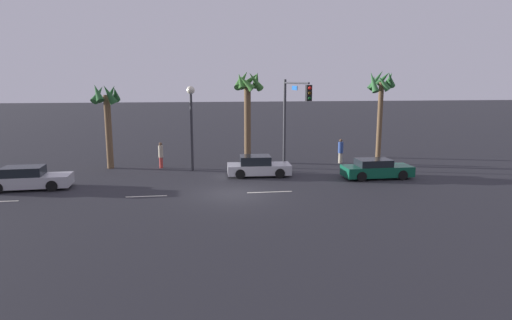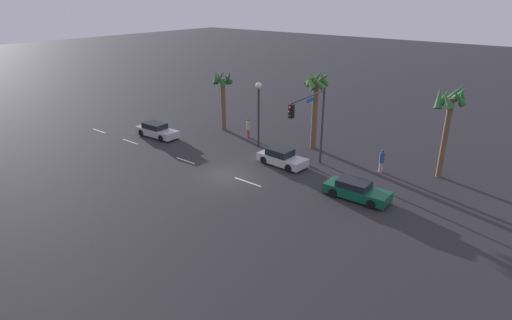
{
  "view_description": "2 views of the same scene",
  "coord_description": "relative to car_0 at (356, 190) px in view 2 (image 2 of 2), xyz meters",
  "views": [
    {
      "loc": [
        -2.08,
        -24.0,
        6.3
      ],
      "look_at": [
        1.37,
        0.99,
        1.72
      ],
      "focal_mm": 30.67,
      "sensor_mm": 36.0,
      "label": 1
    },
    {
      "loc": [
        20.52,
        -21.91,
        13.22
      ],
      "look_at": [
        1.99,
        1.03,
        1.47
      ],
      "focal_mm": 29.37,
      "sensor_mm": 36.0,
      "label": 2
    }
  ],
  "objects": [
    {
      "name": "traffic_signal",
      "position": [
        -5.17,
        2.3,
        3.76
      ],
      "size": [
        0.67,
        5.48,
        6.4
      ],
      "color": "#38383D",
      "rests_on": "ground_plane"
    },
    {
      "name": "car_0",
      "position": [
        0.0,
        0.0,
        0.0
      ],
      "size": [
        4.51,
        1.89,
        1.27
      ],
      "color": "#0F5138",
      "rests_on": "ground_plane"
    },
    {
      "name": "palm_tree_2",
      "position": [
        -7.67,
        6.8,
        4.62
      ],
      "size": [
        2.37,
        2.61,
        7.16
      ],
      "color": "brown",
      "rests_on": "ground_plane"
    },
    {
      "name": "lane_stripe_2",
      "position": [
        -14.46,
        -2.68,
        -0.59
      ],
      "size": [
        2.23,
        0.14,
        0.01
      ],
      "primitive_type": "cube",
      "color": "silver",
      "rests_on": "ground_plane"
    },
    {
      "name": "ground_plane",
      "position": [
        -9.56,
        -2.68,
        -0.6
      ],
      "size": [
        220.0,
        220.0,
        0.0
      ],
      "primitive_type": "plane",
      "color": "#28282D"
    },
    {
      "name": "pedestrian_0",
      "position": [
        -14.23,
        5.4,
        0.41
      ],
      "size": [
        0.42,
        0.42,
        1.9
      ],
      "color": "#BF3833",
      "rests_on": "ground_plane"
    },
    {
      "name": "lane_stripe_0",
      "position": [
        -27.56,
        -2.68,
        -0.59
      ],
      "size": [
        2.27,
        0.14,
        0.01
      ],
      "primitive_type": "cube",
      "color": "silver",
      "rests_on": "ground_plane"
    },
    {
      "name": "car_1",
      "position": [
        -21.52,
        -0.04,
        0.03
      ],
      "size": [
        4.76,
        1.95,
        1.36
      ],
      "color": "#B7B7BC",
      "rests_on": "ground_plane"
    },
    {
      "name": "streetlamp",
      "position": [
        -11.94,
        4.14,
        3.59
      ],
      "size": [
        0.56,
        0.56,
        5.95
      ],
      "color": "#2D2D33",
      "rests_on": "ground_plane"
    },
    {
      "name": "lane_stripe_1",
      "position": [
        -22.28,
        -2.68,
        -0.59
      ],
      "size": [
        2.37,
        0.14,
        0.01
      ],
      "primitive_type": "cube",
      "color": "silver",
      "rests_on": "ground_plane"
    },
    {
      "name": "palm_tree_1",
      "position": [
        3.29,
        7.48,
        4.92
      ],
      "size": [
        2.45,
        2.4,
        7.3
      ],
      "color": "brown",
      "rests_on": "ground_plane"
    },
    {
      "name": "palm_tree_0",
      "position": [
        -17.91,
        5.81,
        3.82
      ],
      "size": [
        2.15,
        2.2,
        6.19
      ],
      "color": "brown",
      "rests_on": "ground_plane"
    },
    {
      "name": "pedestrian_1",
      "position": [
        -0.58,
        5.5,
        0.39
      ],
      "size": [
        0.55,
        0.55,
        1.88
      ],
      "color": "#B2A58C",
      "rests_on": "ground_plane"
    },
    {
      "name": "car_2",
      "position": [
        -7.58,
        1.75,
        0.03
      ],
      "size": [
        4.28,
        2.02,
        1.37
      ],
      "color": "#B7B7BC",
      "rests_on": "ground_plane"
    },
    {
      "name": "lane_stripe_3",
      "position": [
        -7.54,
        -2.68,
        -0.59
      ],
      "size": [
        2.6,
        0.14,
        0.01
      ],
      "primitive_type": "cube",
      "color": "silver",
      "rests_on": "ground_plane"
    }
  ]
}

